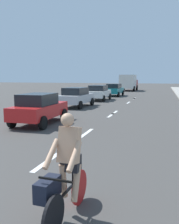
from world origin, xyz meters
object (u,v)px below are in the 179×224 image
(parked_car_white, at_px, (99,92))
(delivery_truck, at_px, (129,82))
(parked_car_red, at_px, (39,108))
(parked_car_teal, at_px, (114,90))
(cyclist, at_px, (64,172))
(parked_car_silver, at_px, (76,97))

(parked_car_white, relative_size, delivery_truck, 0.67)
(parked_car_red, bearing_deg, parked_car_teal, 88.43)
(cyclist, distance_m, parked_car_teal, 27.59)
(parked_car_white, relative_size, parked_car_teal, 1.02)
(parked_car_white, xyz_separation_m, delivery_truck, (0.53, 19.06, 0.67))
(parked_car_red, relative_size, delivery_truck, 0.62)
(parked_car_red, bearing_deg, delivery_truck, 88.42)
(cyclist, height_order, delivery_truck, delivery_truck)
(parked_car_red, height_order, delivery_truck, delivery_truck)
(parked_car_red, distance_m, parked_car_teal, 19.63)
(parked_car_red, xyz_separation_m, delivery_truck, (0.18, 32.55, 0.67))
(cyclist, relative_size, delivery_truck, 0.29)
(cyclist, relative_size, parked_car_red, 0.47)
(parked_car_silver, distance_m, delivery_truck, 25.15)
(parked_car_white, bearing_deg, parked_car_teal, 85.96)
(delivery_truck, bearing_deg, parked_car_teal, -88.83)
(parked_car_teal, bearing_deg, parked_car_white, -91.87)
(parked_car_silver, xyz_separation_m, parked_car_teal, (0.75, 12.21, -0.00))
(parked_car_red, relative_size, parked_car_teal, 0.95)
(parked_car_teal, distance_m, delivery_truck, 12.94)
(parked_car_white, distance_m, parked_car_teal, 6.16)
(cyclist, distance_m, parked_car_white, 21.64)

